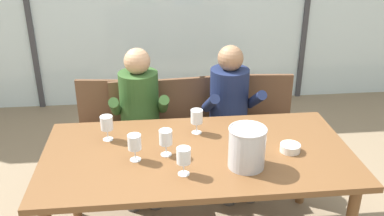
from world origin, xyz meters
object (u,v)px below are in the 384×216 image
person_navy_polo (231,109)px  chair_left_of_center (136,126)px  ice_bucket_primary (247,147)px  wine_glass_spare_empty (107,124)px  wine_glass_near_bucket (184,157)px  dining_table (198,162)px  chair_near_curtain (101,125)px  wine_glass_by_right_taster (197,118)px  chair_center (183,123)px  chair_near_window_right (269,118)px  chair_right_of_center (225,120)px  tasting_bowl (290,148)px  wine_glass_by_left_taster (135,143)px  wine_glass_center_pour (166,138)px  person_olive_shirt (140,113)px

person_navy_polo → chair_left_of_center: bearing=166.1°
ice_bucket_primary → wine_glass_spare_empty: ice_bucket_primary is taller
person_navy_polo → wine_glass_near_bucket: size_ratio=6.97×
dining_table → chair_left_of_center: size_ratio=2.23×
chair_near_curtain → wine_glass_by_right_taster: (0.74, -0.67, 0.36)m
chair_center → wine_glass_near_bucket: size_ratio=5.13×
person_navy_polo → ice_bucket_primary: (-0.10, -0.98, 0.20)m
chair_near_window_right → person_navy_polo: 0.43m
chair_near_window_right → wine_glass_near_bucket: size_ratio=5.13×
chair_right_of_center → dining_table: bearing=-113.6°
chair_near_window_right → tasting_bowl: bearing=-93.3°
person_navy_polo → wine_glass_near_bucket: 1.15m
dining_table → wine_glass_by_left_taster: 0.45m
dining_table → chair_near_window_right: chair_near_window_right is taller
chair_near_curtain → wine_glass_spare_empty: 0.81m
chair_center → chair_right_of_center: (0.37, 0.03, 0.00)m
chair_near_curtain → chair_right_of_center: same height
chair_near_curtain → person_navy_polo: (1.09, -0.16, 0.17)m
dining_table → wine_glass_spare_empty: wine_glass_spare_empty is taller
wine_glass_center_pour → tasting_bowl: bearing=-2.9°
ice_bucket_primary → wine_glass_near_bucket: ice_bucket_primary is taller
person_olive_shirt → person_navy_polo: (0.75, 0.00, 0.00)m
chair_near_window_right → wine_glass_spare_empty: wine_glass_spare_empty is taller
wine_glass_by_left_taster → chair_right_of_center: bearing=52.9°
tasting_bowl → wine_glass_spare_empty: bearing=166.6°
person_navy_polo → tasting_bowl: 0.87m
chair_right_of_center → person_navy_polo: bearing=-85.3°
person_olive_shirt → wine_glass_near_bucket: 1.08m
chair_center → wine_glass_center_pour: wine_glass_center_pour is taller
ice_bucket_primary → tasting_bowl: bearing=24.1°
chair_left_of_center → wine_glass_near_bucket: size_ratio=5.13×
wine_glass_by_left_taster → wine_glass_center_pour: bearing=12.6°
chair_right_of_center → ice_bucket_primary: ice_bucket_primary is taller
chair_right_of_center → chair_near_window_right: same height
wine_glass_near_bucket → chair_center: bearing=85.4°
person_navy_polo → wine_glass_near_bucket: bearing=-120.8°
chair_right_of_center → wine_glass_near_bucket: bearing=-114.3°
chair_near_curtain → wine_glass_near_bucket: bearing=-56.1°
person_olive_shirt → tasting_bowl: person_olive_shirt is taller
tasting_bowl → wine_glass_center_pour: bearing=177.1°
wine_glass_spare_empty → wine_glass_center_pour: bearing=-32.3°
chair_near_window_right → tasting_bowl: size_ratio=6.86×
chair_near_curtain → ice_bucket_primary: ice_bucket_primary is taller
tasting_bowl → wine_glass_by_left_taster: (-0.99, -0.00, 0.09)m
person_navy_polo → wine_glass_center_pour: (-0.58, -0.79, 0.19)m
chair_near_window_right → person_navy_polo: bearing=-154.1°
chair_right_of_center → wine_glass_near_bucket: 1.32m
chair_near_window_right → chair_right_of_center: bearing=-176.9°
dining_table → tasting_bowl: bearing=-5.7°
wine_glass_by_left_taster → tasting_bowl: bearing=0.2°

